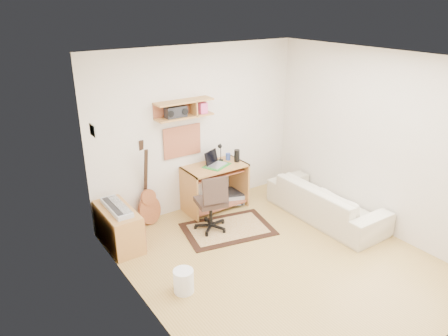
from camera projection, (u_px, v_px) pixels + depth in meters
floor at (278, 260)px, 5.60m from camera, size 3.60×4.00×0.01m
ceiling at (289, 59)px, 4.62m from camera, size 3.60×4.00×0.01m
back_wall at (198, 130)px, 6.65m from camera, size 3.60×0.01×2.60m
left_wall at (145, 208)px, 4.17m from camera, size 0.01×4.00×2.60m
right_wall at (378, 143)px, 6.05m from camera, size 0.01×4.00×2.60m
wall_shelf at (184, 109)px, 6.24m from camera, size 0.90×0.25×0.26m
cork_board at (182, 141)px, 6.52m from camera, size 0.64×0.03×0.49m
wall_photo at (93, 130)px, 5.17m from camera, size 0.02×0.20×0.15m
desk at (215, 187)px, 6.85m from camera, size 1.00×0.55×0.75m
laptop at (217, 159)px, 6.66m from camera, size 0.40×0.40×0.23m
speaker at (237, 156)px, 6.84m from camera, size 0.09×0.09×0.20m
desk_lamp at (221, 152)px, 6.87m from camera, size 0.10×0.10×0.30m
pencil_cup at (228, 157)px, 6.93m from camera, size 0.08×0.08×0.11m
boombox at (176, 112)px, 6.17m from camera, size 0.32×0.14×0.16m
rug at (228, 229)px, 6.33m from camera, size 1.44×1.11×0.02m
task_chair at (211, 202)px, 6.18m from camera, size 0.55×0.55×0.91m
cabinet at (119, 227)px, 5.86m from camera, size 0.40×0.90×0.55m
music_keyboard at (116, 207)px, 5.75m from camera, size 0.22×0.70×0.06m
guitar at (148, 184)px, 6.27m from camera, size 0.37×0.24×1.31m
waste_basket at (184, 281)px, 4.95m from camera, size 0.28×0.28×0.29m
printer at (230, 197)px, 7.18m from camera, size 0.58×0.52×0.18m
sofa at (327, 196)px, 6.54m from camera, size 0.57×1.95×0.76m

